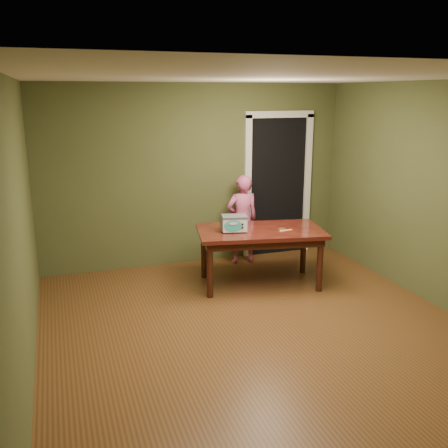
% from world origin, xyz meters
% --- Properties ---
extents(floor, '(5.00, 5.00, 0.00)m').
position_xyz_m(floor, '(0.00, 0.00, 0.00)').
color(floor, brown).
rests_on(floor, ground).
extents(room_shell, '(4.52, 5.02, 2.61)m').
position_xyz_m(room_shell, '(0.00, 0.00, 1.71)').
color(room_shell, '#49532C').
rests_on(room_shell, ground).
extents(doorway, '(1.10, 0.66, 2.25)m').
position_xyz_m(doorway, '(1.30, 2.78, 1.06)').
color(doorway, black).
rests_on(doorway, ground).
extents(dining_table, '(1.74, 1.18, 0.75)m').
position_xyz_m(dining_table, '(0.52, 1.31, 0.65)').
color(dining_table, black).
rests_on(dining_table, floor).
extents(toy_oven, '(0.37, 0.29, 0.21)m').
position_xyz_m(toy_oven, '(0.17, 1.34, 0.86)').
color(toy_oven, '#4C4F54').
rests_on(toy_oven, dining_table).
extents(baking_pan, '(0.10, 0.10, 0.02)m').
position_xyz_m(baking_pan, '(0.77, 1.19, 0.76)').
color(baking_pan, silver).
rests_on(baking_pan, dining_table).
extents(spatula, '(0.18, 0.05, 0.01)m').
position_xyz_m(spatula, '(0.81, 1.15, 0.75)').
color(spatula, '#F6DA6B').
rests_on(spatula, dining_table).
extents(child, '(0.49, 0.33, 1.32)m').
position_xyz_m(child, '(0.61, 2.20, 0.66)').
color(child, '#CD5488').
rests_on(child, floor).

